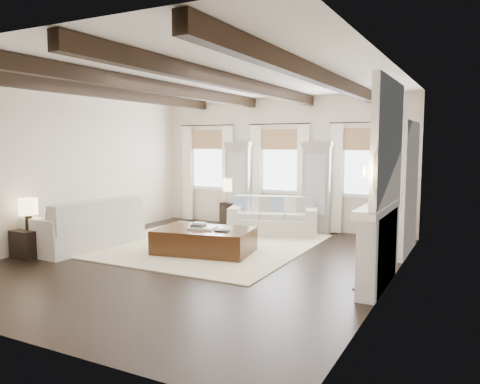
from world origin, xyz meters
The scene contains 16 objects.
ground centered at (0.00, 0.00, 0.00)m, with size 7.50×7.50×0.00m, color black.
room_shell centered at (0.75, 0.90, 1.89)m, with size 6.54×7.54×3.22m.
area_rug centered at (-0.61, 1.16, 0.01)m, with size 4.14×4.23×0.02m, color beige.
sofa_back centered at (0.18, 2.89, 0.35)m, with size 2.17×1.45×0.85m.
sofa_left centered at (-2.54, -0.12, 0.40)m, with size 1.18×2.35×0.98m.
ottoman centered at (-0.23, 0.54, 0.24)m, with size 1.79×1.12×0.47m, color black.
tray centered at (-0.28, 0.54, 0.49)m, with size 0.50×0.38×0.04m, color white.
book_lower centered at (-0.34, 0.50, 0.53)m, with size 0.26×0.20×0.04m, color #262628.
book_upper centered at (-0.35, 0.55, 0.57)m, with size 0.22×0.17×0.03m, color beige.
book_loose centered at (0.19, 0.49, 0.49)m, with size 0.24×0.18×0.03m, color #262628.
side_table_front centered at (-2.94, -1.19, 0.26)m, with size 0.51×0.51×0.51m, color black.
lamp_front centered at (-2.94, -1.19, 0.90)m, with size 0.33×0.33×0.58m.
side_table_back centered at (-1.27, 3.44, 0.29)m, with size 0.39×0.39×0.59m, color black.
lamp_back centered at (-1.27, 3.44, 1.00)m, with size 0.35×0.35×0.61m.
candlestick_near centered at (2.90, -0.33, 0.32)m, with size 0.15×0.15×0.77m.
candlestick_far centered at (2.90, 0.33, 0.32)m, with size 0.16×0.16×0.78m.
Camera 1 is at (4.42, -6.91, 2.11)m, focal length 35.00 mm.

